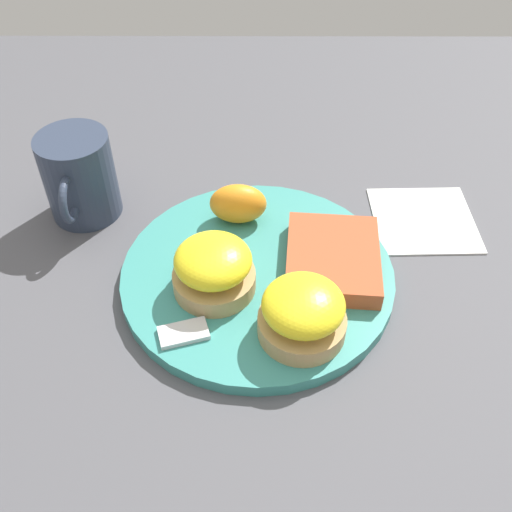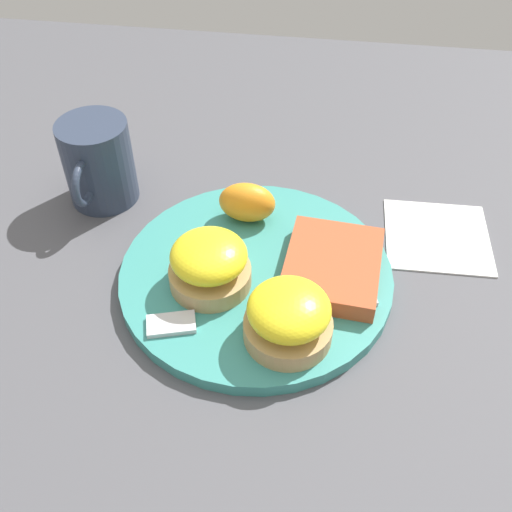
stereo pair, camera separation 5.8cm
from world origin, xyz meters
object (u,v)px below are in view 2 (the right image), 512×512
at_px(sandwich_benedict_left, 209,264).
at_px(orange_wedge, 247,202).
at_px(sandwich_benedict_right, 289,317).
at_px(fork, 248,315).
at_px(hashbrown_patty, 332,266).
at_px(cup, 98,163).

bearing_deg(sandwich_benedict_left, orange_wedge, 168.24).
distance_m(sandwich_benedict_left, orange_wedge, 0.10).
relative_size(sandwich_benedict_right, fork, 0.38).
xyz_separation_m(sandwich_benedict_left, orange_wedge, (-0.10, 0.02, -0.00)).
xyz_separation_m(sandwich_benedict_right, fork, (-0.02, -0.04, -0.02)).
relative_size(sandwich_benedict_right, orange_wedge, 1.31).
height_order(hashbrown_patty, cup, cup).
distance_m(sandwich_benedict_left, cup, 0.20).
height_order(sandwich_benedict_left, cup, cup).
distance_m(orange_wedge, cup, 0.17).
bearing_deg(hashbrown_patty, fork, -47.58).
xyz_separation_m(hashbrown_patty, orange_wedge, (-0.07, -0.09, 0.01)).
distance_m(sandwich_benedict_left, fork, 0.06).
distance_m(hashbrown_patty, orange_wedge, 0.12).
distance_m(sandwich_benedict_left, hashbrown_patty, 0.12).
relative_size(sandwich_benedict_left, fork, 0.38).
bearing_deg(hashbrown_patty, orange_wedge, -126.11).
distance_m(orange_wedge, fork, 0.14).
bearing_deg(cup, fork, 49.46).
height_order(sandwich_benedict_right, hashbrown_patty, sandwich_benedict_right).
xyz_separation_m(hashbrown_patty, fork, (0.07, -0.07, -0.01)).
bearing_deg(sandwich_benedict_right, fork, -112.85).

